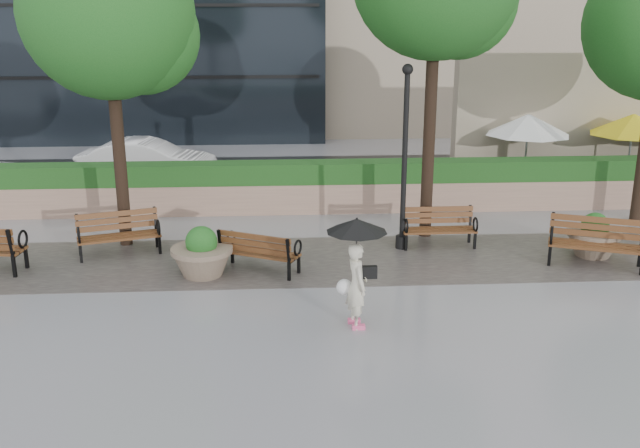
{
  "coord_description": "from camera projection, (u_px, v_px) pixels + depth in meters",
  "views": [
    {
      "loc": [
        -0.93,
        -11.59,
        5.24
      ],
      "look_at": [
        -0.11,
        2.1,
        1.1
      ],
      "focal_mm": 40.0,
      "sensor_mm": 36.0,
      "label": 1
    }
  ],
  "objects": [
    {
      "name": "hedge_wall",
      "position": [
        313.0,
        187.0,
        19.14
      ],
      "size": [
        24.0,
        0.8,
        1.35
      ],
      "color": "tan",
      "rests_on": "ground"
    },
    {
      "name": "asphalt_street",
      "position": [
        307.0,
        177.0,
        23.16
      ],
      "size": [
        40.0,
        7.0,
        0.0
      ],
      "primitive_type": "cube",
      "color": "black",
      "rests_on": "ground"
    },
    {
      "name": "patio_umb_yellow_a",
      "position": [
        633.0,
        125.0,
        20.91
      ],
      "size": [
        2.5,
        2.5,
        2.3
      ],
      "color": "black",
      "rests_on": "ground"
    },
    {
      "name": "planter_right",
      "position": [
        594.0,
        239.0,
        15.69
      ],
      "size": [
        1.18,
        1.18,
        0.99
      ],
      "color": "#7F6B56",
      "rests_on": "ground"
    },
    {
      "name": "pedestrian",
      "position": [
        357.0,
        262.0,
        11.99
      ],
      "size": [
        1.04,
        1.04,
        1.91
      ],
      "rotation": [
        0.0,
        0.0,
        1.78
      ],
      "color": "beige",
      "rests_on": "ground"
    },
    {
      "name": "bench_4",
      "position": [
        595.0,
        253.0,
        15.07
      ],
      "size": [
        2.03,
        1.41,
        1.02
      ],
      "rotation": [
        0.0,
        0.0,
        -0.38
      ],
      "color": "brown",
      "rests_on": "ground"
    },
    {
      "name": "car_right",
      "position": [
        148.0,
        162.0,
        22.15
      ],
      "size": [
        4.35,
        1.87,
        1.39
      ],
      "primitive_type": "imported",
      "rotation": [
        0.0,
        0.0,
        1.48
      ],
      "color": "silver",
      "rests_on": "ground"
    },
    {
      "name": "patio_umb_white",
      "position": [
        528.0,
        125.0,
        20.87
      ],
      "size": [
        2.5,
        2.5,
        2.3
      ],
      "color": "black",
      "rests_on": "ground"
    },
    {
      "name": "tree_0",
      "position": [
        116.0,
        19.0,
        15.2
      ],
      "size": [
        3.74,
        3.7,
        7.04
      ],
      "color": "black",
      "rests_on": "ground"
    },
    {
      "name": "cafe_hedge",
      "position": [
        624.0,
        183.0,
        20.49
      ],
      "size": [
        8.0,
        0.5,
        0.9
      ],
      "primitive_type": "cube",
      "color": "#184416",
      "rests_on": "ground"
    },
    {
      "name": "cobble_strip",
      "position": [
        323.0,
        260.0,
        15.51
      ],
      "size": [
        28.0,
        3.2,
        0.01
      ],
      "primitive_type": "cube",
      "color": "#383330",
      "rests_on": "ground"
    },
    {
      "name": "ground",
      "position": [
        333.0,
        317.0,
        12.65
      ],
      "size": [
        100.0,
        100.0,
        0.0
      ],
      "primitive_type": "plane",
      "color": "gray",
      "rests_on": "ground"
    },
    {
      "name": "bench_3",
      "position": [
        438.0,
        236.0,
        16.33
      ],
      "size": [
        1.69,
        0.69,
        0.9
      ],
      "rotation": [
        0.0,
        0.0,
        0.01
      ],
      "color": "brown",
      "rests_on": "ground"
    },
    {
      "name": "bench_1",
      "position": [
        120.0,
        243.0,
        15.78
      ],
      "size": [
        1.88,
        1.19,
        0.95
      ],
      "rotation": [
        0.0,
        0.0,
        0.3
      ],
      "color": "brown",
      "rests_on": "ground"
    },
    {
      "name": "bench_2",
      "position": [
        259.0,
        260.0,
        14.76
      ],
      "size": [
        1.76,
        1.33,
        0.89
      ],
      "rotation": [
        0.0,
        0.0,
        2.67
      ],
      "color": "brown",
      "rests_on": "ground"
    },
    {
      "name": "planter_left",
      "position": [
        202.0,
        257.0,
        14.51
      ],
      "size": [
        1.26,
        1.26,
        1.05
      ],
      "color": "#7F6B56",
      "rests_on": "ground"
    },
    {
      "name": "lamppost",
      "position": [
        404.0,
        170.0,
        15.77
      ],
      "size": [
        0.28,
        0.28,
        4.14
      ],
      "color": "black",
      "rests_on": "ground"
    },
    {
      "name": "cafe_wall",
      "position": [
        613.0,
        118.0,
        22.17
      ],
      "size": [
        10.0,
        0.6,
        4.0
      ],
      "primitive_type": "cube",
      "color": "tan",
      "rests_on": "ground"
    }
  ]
}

